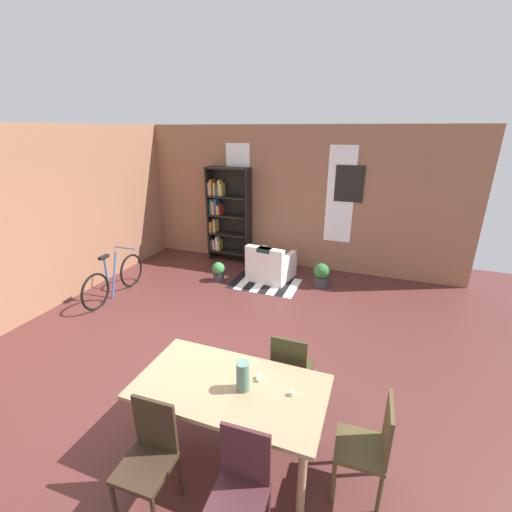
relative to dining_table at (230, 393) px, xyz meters
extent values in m
plane|color=#4E2624|center=(-0.84, 1.09, -0.66)|extent=(9.76, 9.76, 0.00)
cube|color=#966448|center=(-0.84, 4.90, 0.85)|extent=(7.40, 0.12, 3.00)
cube|color=#966448|center=(-4.10, 1.09, 0.85)|extent=(0.12, 8.51, 3.00)
cube|color=white|center=(-1.96, 4.83, 1.00)|extent=(0.55, 0.02, 1.95)
cube|color=white|center=(0.28, 4.83, 1.00)|extent=(0.55, 0.02, 1.95)
cube|color=#997956|center=(0.00, 0.00, 0.06)|extent=(1.74, 0.93, 0.04)
cylinder|color=#997956|center=(-0.77, -0.36, -0.31)|extent=(0.07, 0.07, 0.70)
cylinder|color=#997956|center=(0.77, -0.36, -0.31)|extent=(0.07, 0.07, 0.70)
cylinder|color=#997956|center=(-0.77, 0.36, -0.31)|extent=(0.07, 0.07, 0.70)
cylinder|color=#997956|center=(0.77, 0.36, -0.31)|extent=(0.07, 0.07, 0.70)
cylinder|color=#4C7266|center=(0.13, 0.00, 0.22)|extent=(0.12, 0.12, 0.28)
cylinder|color=silver|center=(0.22, 0.14, 0.10)|extent=(0.04, 0.04, 0.04)
cylinder|color=silver|center=(0.21, 0.18, 0.11)|extent=(0.04, 0.04, 0.05)
cylinder|color=silver|center=(0.56, 0.07, 0.11)|extent=(0.04, 0.04, 0.04)
cube|color=#3F1E24|center=(0.39, -0.76, -0.21)|extent=(0.41, 0.41, 0.04)
cube|color=#3F1E24|center=(0.38, -0.58, 0.04)|extent=(0.38, 0.04, 0.50)
cylinder|color=#3F1E24|center=(0.21, -0.59, -0.44)|extent=(0.04, 0.04, 0.43)
cylinder|color=#3F1E24|center=(0.57, -0.58, -0.44)|extent=(0.04, 0.04, 0.43)
cube|color=#312317|center=(-0.39, -0.76, -0.21)|extent=(0.41, 0.41, 0.04)
cube|color=#312317|center=(-0.40, -0.58, 0.04)|extent=(0.38, 0.04, 0.50)
cylinder|color=#312317|center=(-0.56, -0.95, -0.44)|extent=(0.04, 0.04, 0.43)
cylinder|color=#312317|center=(-0.58, -0.59, -0.44)|extent=(0.04, 0.04, 0.43)
cylinder|color=#312317|center=(-0.22, -0.58, -0.44)|extent=(0.04, 0.04, 0.43)
cube|color=#313118|center=(0.39, 0.76, -0.21)|extent=(0.40, 0.40, 0.04)
cube|color=#313118|center=(0.39, 0.58, 0.04)|extent=(0.38, 0.03, 0.50)
cylinder|color=#313118|center=(0.57, 0.94, -0.44)|extent=(0.04, 0.04, 0.43)
cylinder|color=#313118|center=(0.21, 0.95, -0.44)|extent=(0.04, 0.04, 0.43)
cylinder|color=#313118|center=(0.57, 0.58, -0.44)|extent=(0.04, 0.04, 0.43)
cylinder|color=#313118|center=(0.21, 0.59, -0.44)|extent=(0.04, 0.04, 0.43)
cube|color=#4A3F22|center=(1.17, 0.00, -0.21)|extent=(0.42, 0.42, 0.04)
cube|color=#4A3F22|center=(1.35, 0.01, 0.04)|extent=(0.05, 0.38, 0.50)
cylinder|color=#4A3F22|center=(0.98, 0.17, -0.44)|extent=(0.04, 0.04, 0.43)
cylinder|color=#4A3F22|center=(1.00, -0.19, -0.44)|extent=(0.04, 0.04, 0.43)
cylinder|color=#4A3F22|center=(1.34, 0.19, -0.44)|extent=(0.04, 0.04, 0.43)
cylinder|color=#4A3F22|center=(1.36, -0.17, -0.44)|extent=(0.04, 0.04, 0.43)
cube|color=black|center=(-2.59, 4.64, 0.41)|extent=(0.04, 0.31, 2.14)
cube|color=black|center=(-1.64, 4.64, 0.41)|extent=(0.04, 0.31, 2.14)
cube|color=black|center=(-2.12, 4.79, 0.41)|extent=(0.99, 0.01, 2.14)
cube|color=black|center=(-2.12, 4.64, -0.44)|extent=(0.95, 0.31, 0.04)
cube|color=#4C4C51|center=(-2.56, 4.64, -0.30)|extent=(0.03, 0.21, 0.24)
cube|color=white|center=(-2.51, 4.64, -0.31)|extent=(0.04, 0.16, 0.22)
cube|color=#8C4C8C|center=(-2.47, 4.64, -0.32)|extent=(0.03, 0.20, 0.20)
cube|color=white|center=(-2.42, 4.64, -0.26)|extent=(0.05, 0.19, 0.33)
cube|color=gold|center=(-2.37, 4.64, -0.31)|extent=(0.04, 0.21, 0.23)
cube|color=black|center=(-2.12, 4.64, -0.01)|extent=(0.95, 0.31, 0.04)
cube|color=orange|center=(-2.55, 4.64, 0.13)|extent=(0.05, 0.25, 0.25)
cube|color=#8C4C8C|center=(-2.50, 4.64, 0.17)|extent=(0.03, 0.16, 0.32)
cube|color=gold|center=(-2.45, 4.64, 0.15)|extent=(0.04, 0.25, 0.29)
cube|color=black|center=(-2.12, 4.64, 0.41)|extent=(0.95, 0.31, 0.04)
cube|color=#284C8C|center=(-2.56, 4.64, 0.57)|extent=(0.03, 0.17, 0.26)
cube|color=#33724C|center=(-2.51, 4.64, 0.61)|extent=(0.05, 0.23, 0.35)
cube|color=orange|center=(-2.46, 4.64, 0.58)|extent=(0.04, 0.26, 0.30)
cube|color=#284C8C|center=(-2.41, 4.64, 0.61)|extent=(0.04, 0.24, 0.36)
cube|color=gold|center=(-2.35, 4.64, 0.54)|extent=(0.04, 0.24, 0.22)
cube|color=#B22D28|center=(-2.31, 4.64, 0.53)|extent=(0.04, 0.27, 0.19)
cube|color=black|center=(-2.12, 4.64, 0.84)|extent=(0.95, 0.31, 0.04)
cube|color=white|center=(-2.55, 4.64, 1.00)|extent=(0.04, 0.21, 0.28)
cube|color=orange|center=(-2.50, 4.64, 1.03)|extent=(0.04, 0.25, 0.35)
cube|color=#8C4C8C|center=(-2.45, 4.64, 0.97)|extent=(0.04, 0.16, 0.23)
cube|color=gold|center=(-2.41, 4.64, 1.00)|extent=(0.03, 0.26, 0.27)
cube|color=#284C8C|center=(-2.37, 4.64, 0.96)|extent=(0.05, 0.19, 0.19)
cube|color=gold|center=(-2.31, 4.64, 1.03)|extent=(0.05, 0.18, 0.35)
cube|color=gold|center=(-2.26, 4.64, 1.00)|extent=(0.04, 0.21, 0.28)
cube|color=black|center=(-2.12, 4.64, 1.46)|extent=(0.95, 0.31, 0.04)
cube|color=silver|center=(-0.89, 3.99, -0.46)|extent=(0.90, 0.90, 0.40)
cube|color=silver|center=(-0.93, 3.68, -0.08)|extent=(0.81, 0.27, 0.35)
cube|color=silver|center=(-0.55, 3.95, -0.18)|extent=(0.22, 0.73, 0.15)
cube|color=silver|center=(-1.22, 4.04, -0.18)|extent=(0.22, 0.73, 0.15)
cube|color=#19382D|center=(-0.93, 3.68, 0.05)|extent=(0.30, 0.21, 0.08)
torus|color=black|center=(-3.31, 1.73, -0.35)|extent=(0.07, 0.66, 0.65)
torus|color=black|center=(-3.36, 2.71, -0.35)|extent=(0.07, 0.66, 0.65)
cylinder|color=#335999|center=(-3.34, 2.22, -0.25)|extent=(0.05, 0.31, 0.85)
cylinder|color=#335999|center=(-3.33, 2.04, -0.07)|extent=(0.04, 0.04, 0.45)
cube|color=black|center=(-3.33, 2.04, 0.17)|extent=(0.09, 0.20, 0.05)
cylinder|color=#335999|center=(-3.36, 2.61, 0.15)|extent=(0.44, 0.05, 0.02)
cylinder|color=#333338|center=(0.16, 3.93, -0.55)|extent=(0.28, 0.28, 0.21)
sphere|color=#2D6B33|center=(0.16, 3.93, -0.32)|extent=(0.31, 0.31, 0.31)
cylinder|color=#333338|center=(-1.85, 3.48, -0.57)|extent=(0.21, 0.21, 0.16)
sphere|color=#387F42|center=(-1.85, 3.48, -0.39)|extent=(0.25, 0.25, 0.25)
cube|color=black|center=(-1.50, 3.66, -0.65)|extent=(0.17, 0.90, 0.01)
cube|color=white|center=(-1.34, 3.66, -0.65)|extent=(0.17, 0.90, 0.01)
cube|color=black|center=(-1.17, 3.66, -0.65)|extent=(0.17, 0.90, 0.01)
cube|color=white|center=(-1.00, 3.66, -0.65)|extent=(0.17, 0.90, 0.01)
cube|color=black|center=(-0.84, 3.66, -0.65)|extent=(0.17, 0.90, 0.01)
cube|color=white|center=(-0.67, 3.66, -0.65)|extent=(0.17, 0.90, 0.01)
cube|color=black|center=(-0.50, 3.66, -0.65)|extent=(0.17, 0.90, 0.01)
cube|color=white|center=(-0.34, 3.66, -0.65)|extent=(0.17, 0.90, 0.01)
cube|color=black|center=(0.44, 4.83, 1.24)|extent=(0.56, 0.03, 0.72)
camera|label=1|loc=(1.09, -2.27, 2.28)|focal=24.11mm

